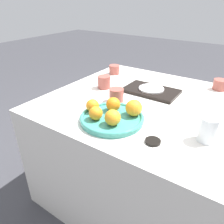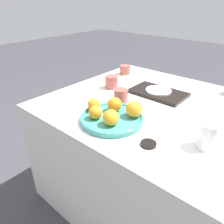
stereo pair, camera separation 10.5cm
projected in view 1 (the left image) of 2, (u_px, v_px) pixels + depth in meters
The scene contains 17 objects.
ground_plane at pixel (139, 186), 1.63m from camera, with size 12.00×12.00×0.00m, color #38383D.
table at pixel (142, 148), 1.46m from camera, with size 1.12×1.06×0.71m.
fruit_platter at pixel (112, 118), 1.07m from camera, with size 0.32×0.32×0.03m.
orange_0 at pixel (113, 104), 1.11m from camera, with size 0.07×0.07×0.07m.
orange_1 at pixel (113, 118), 0.99m from camera, with size 0.07×0.07×0.07m.
orange_2 at pixel (96, 113), 1.04m from camera, with size 0.07×0.07×0.07m.
orange_3 at pixel (134, 108), 1.07m from camera, with size 0.08×0.08×0.08m.
orange_4 at pixel (92, 106), 1.11m from camera, with size 0.07×0.07×0.07m.
water_glass at pixel (208, 130), 0.91m from camera, with size 0.08×0.08×0.11m.
serving_tray at pixel (151, 91), 1.39m from camera, with size 0.34×0.21×0.02m.
side_plate at pixel (151, 89), 1.39m from camera, with size 0.16×0.16×0.01m.
cup_0 at pixel (116, 95), 1.26m from camera, with size 0.08×0.08×0.08m.
cup_1 at pixel (114, 70), 1.71m from camera, with size 0.08×0.08×0.07m.
cup_2 at pixel (220, 85), 1.42m from camera, with size 0.09×0.09×0.07m.
cup_3 at pixel (104, 82), 1.44m from camera, with size 0.09×0.09×0.08m.
napkin at pixel (141, 75), 1.68m from camera, with size 0.14×0.14×0.01m.
soy_dish at pixel (153, 141), 0.92m from camera, with size 0.07×0.07×0.01m.
Camera 1 is at (0.49, -1.08, 1.26)m, focal length 35.00 mm.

